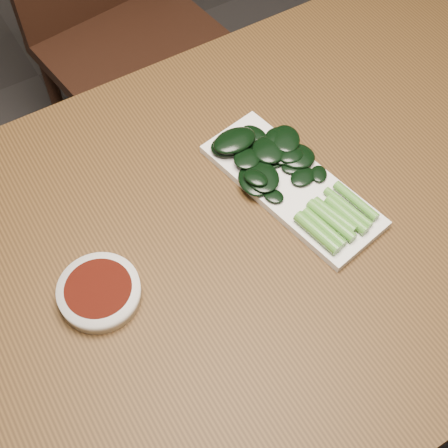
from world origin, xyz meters
TOP-DOWN VIEW (x-y plane):
  - ground at (0.00, 0.00)m, footprint 6.00×6.00m
  - table at (0.00, 0.00)m, footprint 1.40×0.80m
  - chair_far at (0.17, 0.85)m, footprint 0.50×0.50m
  - sauce_bowl at (-0.24, 0.01)m, footprint 0.12×0.12m
  - serving_plate at (0.11, 0.03)m, footprint 0.18×0.33m
  - gai_lan at (0.10, 0.05)m, footprint 0.16×0.29m

SIDE VIEW (x-z plane):
  - ground at x=0.00m, z-range 0.00..0.00m
  - chair_far at x=0.17m, z-range 0.04..0.93m
  - table at x=0.00m, z-range 0.30..1.05m
  - serving_plate at x=0.11m, z-range 0.75..0.76m
  - sauce_bowl at x=-0.24m, z-range 0.75..0.78m
  - gai_lan at x=0.10m, z-range 0.76..0.79m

